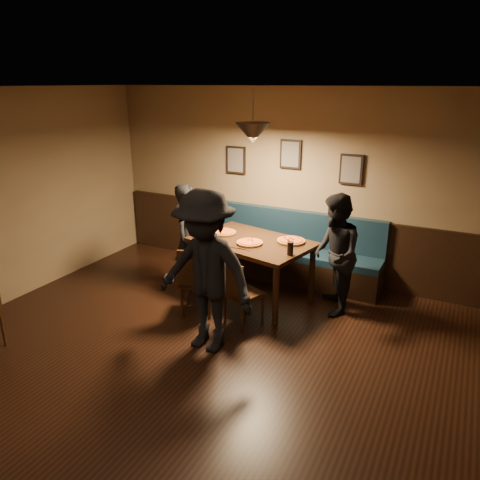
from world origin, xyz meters
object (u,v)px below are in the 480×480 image
(chair_near_right, at_px, (244,292))
(tabasco_bottle, at_px, (289,243))
(dining_table, at_px, (252,269))
(diner_right, at_px, (334,255))
(soda_glass, at_px, (290,248))
(chair_near_left, at_px, (197,279))
(diner_left, at_px, (189,237))
(diner_front, at_px, (205,272))
(booth_bench, at_px, (281,247))

(chair_near_right, distance_m, tabasco_bottle, 0.88)
(dining_table, distance_m, tabasco_bottle, 0.72)
(diner_right, height_order, tabasco_bottle, diner_right)
(diner_right, relative_size, tabasco_bottle, 13.32)
(diner_right, bearing_deg, soda_glass, -72.33)
(chair_near_left, xyz_separation_m, diner_right, (1.53, 0.82, 0.32))
(diner_left, distance_m, diner_front, 1.69)
(dining_table, xyz_separation_m, chair_near_right, (0.24, -0.72, 0.01))
(diner_front, height_order, soda_glass, diner_front)
(diner_left, height_order, tabasco_bottle, diner_left)
(diner_front, bearing_deg, diner_left, 133.35)
(diner_front, bearing_deg, chair_near_right, 81.86)
(booth_bench, relative_size, diner_left, 1.98)
(dining_table, xyz_separation_m, tabasco_bottle, (0.54, -0.03, 0.48))
(dining_table, bearing_deg, diner_right, 18.05)
(chair_near_left, xyz_separation_m, chair_near_right, (0.67, -0.01, -0.03))
(booth_bench, distance_m, diner_front, 2.22)
(diner_right, distance_m, soda_glass, 0.61)
(chair_near_right, bearing_deg, diner_right, 67.78)
(diner_front, distance_m, soda_glass, 1.22)
(diner_front, bearing_deg, dining_table, 98.19)
(booth_bench, xyz_separation_m, chair_near_right, (0.14, -1.53, -0.07))
(soda_glass, height_order, tabasco_bottle, soda_glass)
(chair_near_left, xyz_separation_m, diner_left, (-0.54, 0.65, 0.30))
(chair_near_left, xyz_separation_m, diner_front, (0.53, -0.65, 0.45))
(chair_near_right, relative_size, soda_glass, 5.18)
(diner_right, xyz_separation_m, diner_front, (-1.00, -1.47, 0.13))
(dining_table, bearing_deg, diner_left, -164.04)
(chair_near_left, xyz_separation_m, tabasco_bottle, (0.96, 0.68, 0.44))
(chair_near_left, relative_size, diner_front, 0.51)
(diner_front, relative_size, tabasco_bottle, 15.51)
(chair_near_left, bearing_deg, dining_table, 38.26)
(chair_near_left, xyz_separation_m, soda_glass, (1.08, 0.44, 0.46))
(dining_table, height_order, chair_near_right, chair_near_right)
(diner_left, xyz_separation_m, diner_front, (1.07, -1.30, 0.15))
(diner_left, relative_size, diner_front, 0.83)
(dining_table, relative_size, tabasco_bottle, 13.31)
(diner_left, distance_m, diner_right, 2.08)
(chair_near_right, bearing_deg, soda_glass, 70.89)
(booth_bench, relative_size, tabasco_bottle, 25.54)
(booth_bench, distance_m, diner_right, 1.26)
(booth_bench, bearing_deg, chair_near_right, -84.81)
(chair_near_left, relative_size, tabasco_bottle, 7.83)
(diner_right, bearing_deg, tabasco_bottle, -99.36)
(soda_glass, relative_size, tabasco_bottle, 1.42)
(booth_bench, xyz_separation_m, chair_near_left, (-0.53, -1.53, -0.04))
(diner_front, xyz_separation_m, soda_glass, (0.55, 1.09, 0.01))
(diner_left, bearing_deg, chair_near_left, -143.82)
(diner_left, xyz_separation_m, soda_glass, (1.62, -0.21, 0.16))
(soda_glass, bearing_deg, booth_bench, 116.91)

